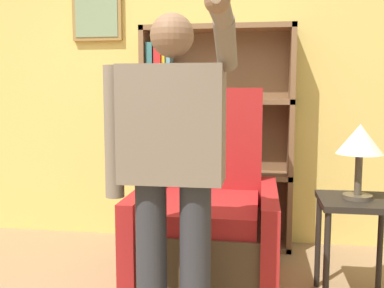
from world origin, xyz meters
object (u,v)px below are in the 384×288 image
side_table (356,218)px  table_lamp (360,143)px  person_standing (172,163)px  bookcase (202,142)px  armchair (208,226)px

side_table → table_lamp: 0.45m
person_standing → table_lamp: size_ratio=3.68×
bookcase → table_lamp: 1.39m
armchair → side_table: armchair is taller
side_table → table_lamp: bearing=90.0°
side_table → table_lamp: size_ratio=1.45×
table_lamp → person_standing: bearing=-145.3°
bookcase → person_standing: bearing=-87.5°
armchair → table_lamp: 1.08m
bookcase → table_lamp: bearing=-40.9°
armchair → person_standing: (-0.07, -0.80, 0.55)m
armchair → side_table: bearing=-7.8°
bookcase → table_lamp: size_ratio=4.03×
person_standing → side_table: 1.26m
side_table → armchair: bearing=172.2°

